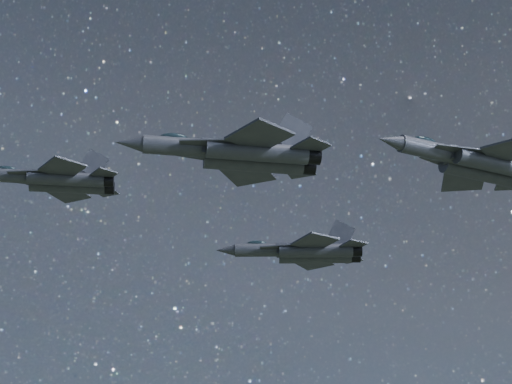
{
  "coord_description": "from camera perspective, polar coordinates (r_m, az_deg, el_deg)",
  "views": [
    {
      "loc": [
        -5.04,
        -73.99,
        116.88
      ],
      "look_at": [
        -3.5,
        -1.51,
        149.68
      ],
      "focal_mm": 60.0,
      "sensor_mm": 36.0,
      "label": 1
    }
  ],
  "objects": [
    {
      "name": "jet_lead",
      "position": [
        84.64,
        -13.3,
        0.8
      ],
      "size": [
        15.2,
        10.67,
        3.84
      ],
      "rotation": [
        0.0,
        0.0,
        0.09
      ],
      "color": "#333540"
    },
    {
      "name": "jet_right",
      "position": [
        69.6,
        -1.15,
        2.6
      ],
      "size": [
        17.44,
        12.15,
        4.39
      ],
      "rotation": [
        0.0,
        0.0,
        0.13
      ],
      "color": "#333540"
    },
    {
      "name": "jet_slot",
      "position": [
        77.97,
        14.44,
        1.91
      ],
      "size": [
        17.17,
        11.31,
        4.4
      ],
      "rotation": [
        0.0,
        0.0,
        0.41
      ],
      "color": "#333540"
    },
    {
      "name": "jet_left",
      "position": [
        92.28,
        3.18,
        -3.99
      ],
      "size": [
        16.32,
        11.58,
        4.15
      ],
      "rotation": [
        0.0,
        0.0,
        -0.04
      ],
      "color": "#333540"
    }
  ]
}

